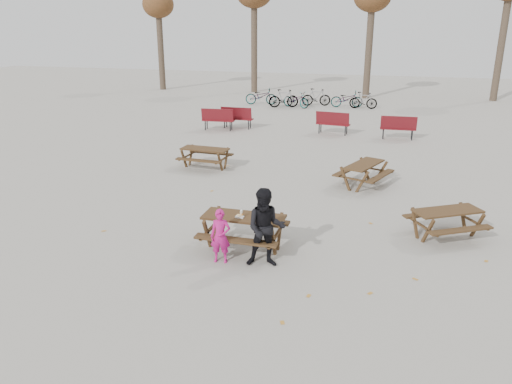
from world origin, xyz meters
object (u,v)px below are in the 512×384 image
(main_picnic_table, at_px, (244,224))
(child, at_px, (220,236))
(soda_bottle, at_px, (241,214))
(food_tray, at_px, (240,217))
(picnic_table_north, at_px, (205,158))
(picnic_table_far, at_px, (364,175))
(adult, at_px, (266,228))
(picnic_table_east, at_px, (446,224))

(main_picnic_table, relative_size, child, 1.54)
(soda_bottle, height_order, child, child)
(soda_bottle, relative_size, child, 0.15)
(main_picnic_table, xyz_separation_m, food_tray, (-0.05, -0.13, 0.21))
(main_picnic_table, height_order, picnic_table_north, main_picnic_table)
(main_picnic_table, height_order, picnic_table_far, main_picnic_table)
(main_picnic_table, height_order, child, child)
(food_tray, relative_size, picnic_table_north, 0.11)
(main_picnic_table, relative_size, food_tray, 10.00)
(adult, height_order, picnic_table_east, adult)
(adult, distance_m, picnic_table_north, 7.59)
(food_tray, xyz_separation_m, picnic_table_north, (-3.13, 5.98, -0.44))
(child, distance_m, adult, 0.99)
(picnic_table_north, distance_m, picnic_table_far, 5.45)
(food_tray, xyz_separation_m, adult, (0.73, -0.54, 0.04))
(child, bearing_deg, soda_bottle, 61.87)
(soda_bottle, xyz_separation_m, picnic_table_east, (4.41, 1.93, -0.51))
(main_picnic_table, bearing_deg, soda_bottle, -113.19)
(adult, bearing_deg, picnic_table_north, 107.76)
(food_tray, relative_size, picnic_table_far, 0.11)
(adult, bearing_deg, main_picnic_table, 122.34)
(adult, bearing_deg, child, 172.96)
(main_picnic_table, bearing_deg, food_tray, -113.24)
(main_picnic_table, distance_m, picnic_table_east, 4.76)
(main_picnic_table, relative_size, soda_bottle, 10.59)
(main_picnic_table, bearing_deg, picnic_table_north, 118.56)
(child, relative_size, picnic_table_north, 0.72)
(child, xyz_separation_m, picnic_table_north, (-2.91, 6.62, -0.23))
(main_picnic_table, xyz_separation_m, picnic_table_far, (2.23, 5.31, -0.23))
(soda_bottle, relative_size, picnic_table_east, 0.11)
(main_picnic_table, relative_size, picnic_table_north, 1.11)
(food_tray, distance_m, picnic_table_north, 6.76)
(main_picnic_table, xyz_separation_m, soda_bottle, (-0.03, -0.07, 0.26))
(food_tray, bearing_deg, adult, -36.77)
(soda_bottle, xyz_separation_m, adult, (0.70, -0.60, -0.01))
(adult, height_order, picnic_table_north, adult)
(main_picnic_table, relative_size, adult, 1.08)
(food_tray, relative_size, soda_bottle, 1.06)
(picnic_table_east, bearing_deg, child, 178.36)
(soda_bottle, bearing_deg, main_picnic_table, 66.81)
(child, xyz_separation_m, picnic_table_east, (4.65, 2.62, -0.24))
(child, bearing_deg, main_picnic_table, 61.49)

